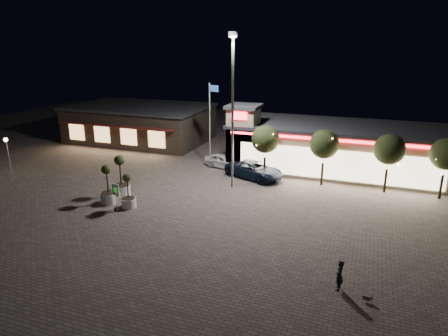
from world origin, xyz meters
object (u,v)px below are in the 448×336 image
(white_sedan, at_px, (223,161))
(planter_left, at_px, (121,184))
(pickup_truck, at_px, (254,170))
(valet_sign, at_px, (116,192))
(pedestrian, at_px, (339,276))
(planter_mid, at_px, (108,191))

(white_sedan, height_order, planter_left, planter_left)
(pickup_truck, distance_m, white_sedan, 4.08)
(white_sedan, xyz_separation_m, planter_left, (-4.96, -9.73, 0.37))
(pickup_truck, relative_size, white_sedan, 1.37)
(planter_left, xyz_separation_m, valet_sign, (1.38, -2.66, 0.42))
(pedestrian, bearing_deg, planter_mid, -104.86)
(valet_sign, bearing_deg, planter_mid, 143.43)
(pedestrian, distance_m, valet_sign, 16.33)
(planter_left, height_order, planter_mid, planter_left)
(valet_sign, bearing_deg, planter_left, 117.42)
(pickup_truck, height_order, valet_sign, valet_sign)
(planter_mid, bearing_deg, valet_sign, -36.57)
(planter_mid, relative_size, valet_sign, 1.45)
(white_sedan, relative_size, planter_left, 1.17)
(planter_mid, bearing_deg, planter_left, 86.04)
(white_sedan, relative_size, planter_mid, 1.30)
(planter_mid, xyz_separation_m, valet_sign, (1.49, -1.10, 0.53))
(white_sedan, distance_m, pedestrian, 20.69)
(planter_left, distance_m, planter_mid, 1.56)
(planter_mid, distance_m, valet_sign, 1.92)
(pedestrian, bearing_deg, valet_sign, -102.75)
(valet_sign, bearing_deg, pedestrian, -15.49)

